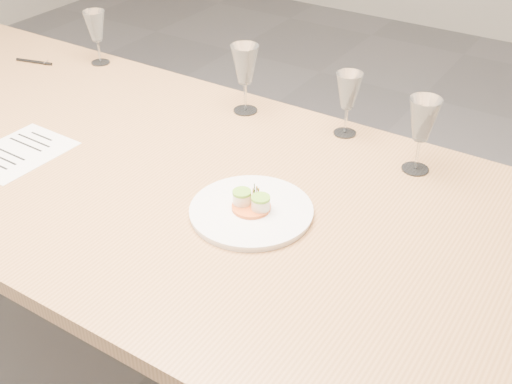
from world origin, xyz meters
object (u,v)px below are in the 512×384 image
Objects in this scene: wine_glass_1 at (245,66)px; wine_glass_2 at (348,92)px; ballpoint_pen at (34,62)px; wine_glass_3 at (423,121)px; dining_table at (142,184)px; recipe_sheet at (19,152)px; dinner_plate at (251,210)px; wine_glass_0 at (95,27)px.

wine_glass_1 is 0.31m from wine_glass_2.
wine_glass_2 reaches higher than ballpoint_pen.
wine_glass_1 is 0.55m from wine_glass_3.
recipe_sheet is (-0.30, -0.14, 0.07)m from dining_table.
wine_glass_1 is at bearing -173.79° from wine_glass_2.
dining_table is at bearing 26.00° from recipe_sheet.
dining_table is 0.38m from dinner_plate.
wine_glass_0 is 0.89× the size of wine_glass_1.
dinner_plate is at bearing -26.62° from wine_glass_0.
ballpoint_pen is 0.70× the size of wine_glass_3.
wine_glass_2 is (0.31, 0.03, -0.02)m from wine_glass_1.
wine_glass_3 reaches higher than dining_table.
wine_glass_1 is at bearing 125.11° from dinner_plate.
dinner_plate is 2.07× the size of ballpoint_pen.
ballpoint_pen reaches higher than dining_table.
wine_glass_0 is at bearing 18.13° from ballpoint_pen.
wine_glass_3 is (1.17, -0.07, 0.01)m from wine_glass_0.
wine_glass_2 is at bearing 48.21° from dining_table.
recipe_sheet is at bearing -66.04° from wine_glass_0.
wine_glass_3 is (0.92, 0.49, 0.14)m from recipe_sheet.
dining_table is 0.74m from wine_glass_3.
recipe_sheet is at bearing -59.32° from ballpoint_pen.
ballpoint_pen is 0.83m from wine_glass_1.
dining_table is 13.32× the size of wine_glass_2.
wine_glass_0 is 0.62m from wine_glass_1.
wine_glass_1 is (0.07, 0.39, 0.21)m from dining_table.
ballpoint_pen is at bearing 136.64° from recipe_sheet.
wine_glass_3 is at bearing -17.60° from wine_glass_2.
wine_glass_3 is at bearing 29.55° from recipe_sheet.
wine_glass_3 is (0.24, -0.07, 0.01)m from wine_glass_2.
recipe_sheet is 0.89m from wine_glass_2.
wine_glass_3 reaches higher than dinner_plate.
wine_glass_1 reaches higher than wine_glass_0.
wine_glass_1 is (0.62, -0.03, 0.02)m from wine_glass_0.
ballpoint_pen is at bearing -147.40° from wine_glass_0.
wine_glass_2 reaches higher than recipe_sheet.
wine_glass_0 is 1.17m from wine_glass_3.
dining_table is 0.34m from recipe_sheet.
wine_glass_0 is 0.92× the size of wine_glass_3.
recipe_sheet is 0.63m from wine_glass_0.
wine_glass_3 is at bearing -3.66° from wine_glass_0.
dinner_plate is 1.56× the size of wine_glass_0.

